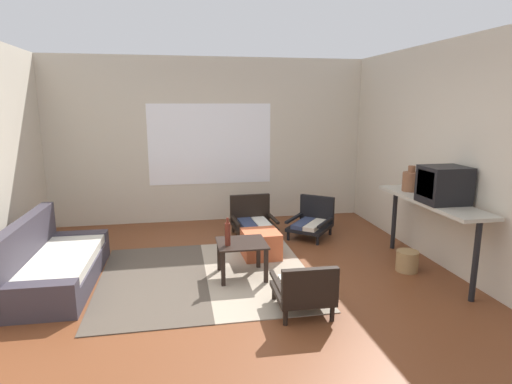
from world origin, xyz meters
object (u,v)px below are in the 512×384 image
object	(u,v)px
clay_vase	(411,181)
armchair_striped_foreground	(304,289)
armchair_corner	(312,220)
glass_bottle	(228,234)
armchair_by_window	(253,219)
ottoman_orange	(261,244)
wicker_basket	(407,261)
couch	(52,265)
crt_television	(444,185)
console_shelf	(431,207)
coffee_table	(242,249)

from	to	relation	value
clay_vase	armchair_striped_foreground	bearing A→B (deg)	-145.09
armchair_corner	glass_bottle	xyz separation A→B (m)	(-1.44, -1.40, 0.31)
armchair_by_window	armchair_striped_foreground	size ratio (longest dim) A/B	1.09
clay_vase	ottoman_orange	bearing A→B (deg)	169.84
armchair_striped_foreground	ottoman_orange	distance (m)	1.56
armchair_by_window	wicker_basket	distance (m)	2.35
armchair_striped_foreground	wicker_basket	bearing A→B (deg)	27.31
clay_vase	glass_bottle	bearing A→B (deg)	-172.33
wicker_basket	armchair_by_window	bearing A→B (deg)	131.51
couch	ottoman_orange	world-z (taller)	couch
couch	crt_television	distance (m)	4.40
armchair_corner	clay_vase	world-z (taller)	clay_vase
glass_bottle	console_shelf	bearing A→B (deg)	-3.67
console_shelf	ottoman_orange	bearing A→B (deg)	156.63
ottoman_orange	console_shelf	distance (m)	2.11
clay_vase	wicker_basket	distance (m)	1.01
armchair_corner	crt_television	bearing A→B (deg)	-62.36
coffee_table	armchair_corner	bearing A→B (deg)	46.24
console_shelf	glass_bottle	world-z (taller)	console_shelf
console_shelf	armchair_striped_foreground	bearing A→B (deg)	-156.77
clay_vase	console_shelf	bearing A→B (deg)	-90.00
couch	armchair_corner	size ratio (longest dim) A/B	2.16
coffee_table	armchair_striped_foreground	size ratio (longest dim) A/B	0.93
couch	glass_bottle	xyz separation A→B (m)	(1.92, -0.25, 0.33)
armchair_by_window	crt_television	bearing A→B (deg)	-48.22
crt_television	glass_bottle	distance (m)	2.44
wicker_basket	glass_bottle	bearing A→B (deg)	176.82
armchair_striped_foreground	ottoman_orange	xyz separation A→B (m)	(-0.11, 1.55, -0.07)
armchair_by_window	clay_vase	size ratio (longest dim) A/B	2.04
clay_vase	wicker_basket	world-z (taller)	clay_vase
armchair_by_window	console_shelf	size ratio (longest dim) A/B	0.37
armchair_corner	ottoman_orange	bearing A→B (deg)	-141.20
armchair_by_window	clay_vase	bearing A→B (deg)	-36.49
ottoman_orange	console_shelf	world-z (taller)	console_shelf
crt_television	wicker_basket	size ratio (longest dim) A/B	1.79
armchair_striped_foreground	console_shelf	size ratio (longest dim) A/B	0.34
crt_television	wicker_basket	distance (m)	1.02
armchair_corner	clay_vase	size ratio (longest dim) A/B	2.59
wicker_basket	armchair_corner	bearing A→B (deg)	114.51
ottoman_orange	glass_bottle	distance (m)	0.91
couch	wicker_basket	size ratio (longest dim) A/B	6.92
coffee_table	crt_television	world-z (taller)	crt_television
console_shelf	crt_television	world-z (taller)	crt_television
armchair_striped_foreground	clay_vase	distance (m)	2.26
armchair_striped_foreground	glass_bottle	size ratio (longest dim) A/B	1.90
couch	armchair_striped_foreground	bearing A→B (deg)	-24.45
armchair_by_window	armchair_striped_foreground	xyz separation A→B (m)	(0.04, -2.54, 0.01)
coffee_table	glass_bottle	distance (m)	0.29
glass_bottle	armchair_corner	bearing A→B (deg)	44.25
armchair_by_window	console_shelf	bearing A→B (deg)	-45.07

